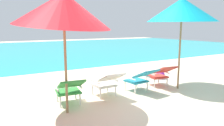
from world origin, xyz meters
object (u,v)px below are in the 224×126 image
lounge_chair_far_right (161,74)px  beach_umbrella_right (182,10)px  lounge_chair_near_right (141,78)px  lounge_chair_far_left (70,88)px  beach_umbrella_left (64,10)px  lounge_chair_near_left (107,82)px  beach_ball (160,75)px

lounge_chair_far_right → beach_umbrella_right: size_ratio=0.35×
lounge_chair_near_right → lounge_chair_far_left: bearing=179.6°
lounge_chair_far_left → beach_umbrella_right: bearing=-4.9°
lounge_chair_far_left → lounge_chair_far_right: same height
beach_umbrella_left → lounge_chair_far_left: bearing=62.7°
lounge_chair_far_right → beach_umbrella_left: size_ratio=0.38×
lounge_chair_near_right → beach_umbrella_right: bearing=-12.5°
lounge_chair_far_left → beach_umbrella_right: size_ratio=0.35×
lounge_chair_near_left → beach_umbrella_right: size_ratio=0.33×
lounge_chair_far_right → beach_ball: (0.70, 0.73, -0.26)m
beach_umbrella_left → beach_umbrella_right: (3.29, 0.08, 0.13)m
lounge_chair_near_right → lounge_chair_far_right: bearing=8.0°
lounge_chair_far_left → lounge_chair_near_right: same height
lounge_chair_far_left → lounge_chair_far_right: size_ratio=1.00×
lounge_chair_near_right → beach_umbrella_left: beach_umbrella_left is taller
beach_umbrella_left → beach_umbrella_right: size_ratio=0.93×
lounge_chair_far_left → lounge_chair_near_right: bearing=-0.4°
beach_ball → beach_umbrella_left: bearing=-162.1°
lounge_chair_far_left → lounge_chair_near_left: size_ratio=1.06×
lounge_chair_near_left → beach_ball: (2.48, 0.76, -0.26)m
beach_ball → lounge_chair_far_left: bearing=-166.5°
lounge_chair_far_right → beach_umbrella_left: bearing=-171.4°
lounge_chair_near_right → beach_ball: size_ratio=3.22×
lounge_chair_near_right → beach_ball: bearing=29.3°
lounge_chair_near_right → beach_ball: 1.75m
lounge_chair_far_right → beach_umbrella_right: bearing=-48.3°
lounge_chair_near_right → lounge_chair_far_right: same height
lounge_chair_near_left → beach_ball: bearing=17.1°
beach_umbrella_left → beach_umbrella_right: beach_umbrella_right is taller
lounge_chair_near_right → beach_umbrella_left: (-2.14, -0.33, 1.66)m
lounge_chair_far_left → lounge_chair_near_left: 1.00m
lounge_chair_far_right → beach_umbrella_left: (-2.96, -0.45, 1.66)m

